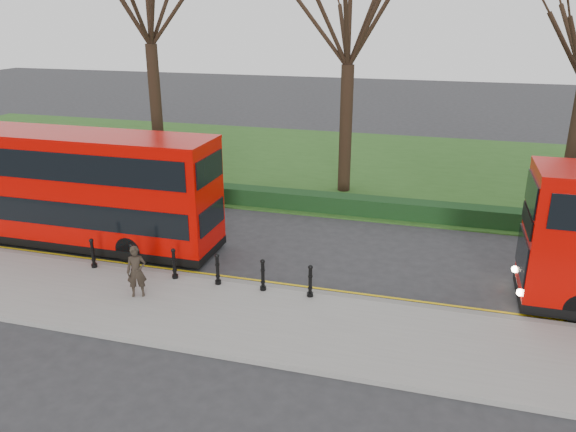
% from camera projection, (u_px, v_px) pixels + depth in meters
% --- Properties ---
extents(ground, '(120.00, 120.00, 0.00)m').
position_uv_depth(ground, '(233.00, 270.00, 19.29)').
color(ground, '#28282B').
rests_on(ground, ground).
extents(pavement, '(60.00, 4.00, 0.15)m').
position_uv_depth(pavement, '(196.00, 310.00, 16.55)').
color(pavement, gray).
rests_on(pavement, ground).
extents(kerb, '(60.00, 0.25, 0.16)m').
position_uv_depth(kerb, '(222.00, 281.00, 18.36)').
color(kerb, slate).
rests_on(kerb, ground).
extents(grass_verge, '(60.00, 18.00, 0.06)m').
position_uv_depth(grass_verge, '(326.00, 163.00, 32.83)').
color(grass_verge, '#28501A').
rests_on(grass_verge, ground).
extents(hedge, '(60.00, 0.90, 0.80)m').
position_uv_depth(hedge, '(287.00, 199.00, 25.30)').
color(hedge, black).
rests_on(hedge, ground).
extents(yellow_line_outer, '(60.00, 0.10, 0.01)m').
position_uv_depth(yellow_line_outer, '(225.00, 279.00, 18.66)').
color(yellow_line_outer, yellow).
rests_on(yellow_line_outer, ground).
extents(yellow_line_inner, '(60.00, 0.10, 0.01)m').
position_uv_depth(yellow_line_inner, '(227.00, 276.00, 18.84)').
color(yellow_line_inner, yellow).
rests_on(yellow_line_inner, ground).
extents(tree_mid, '(7.08, 7.08, 11.07)m').
position_uv_depth(tree_mid, '(350.00, 19.00, 25.05)').
color(tree_mid, black).
rests_on(tree_mid, ground).
extents(bollard_row, '(7.74, 0.15, 1.00)m').
position_uv_depth(bollard_row, '(196.00, 267.00, 18.03)').
color(bollard_row, black).
rests_on(bollard_row, pavement).
extents(bus_lead, '(10.73, 2.47, 4.27)m').
position_uv_depth(bus_lead, '(78.00, 189.00, 20.84)').
color(bus_lead, '#B50500').
rests_on(bus_lead, ground).
extents(pedestrian, '(0.70, 0.60, 1.63)m').
position_uv_depth(pedestrian, '(137.00, 272.00, 16.99)').
color(pedestrian, black).
rests_on(pedestrian, pavement).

